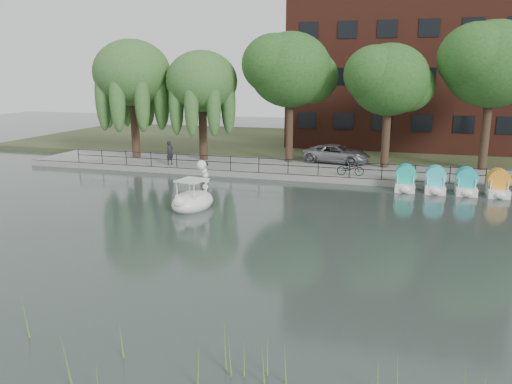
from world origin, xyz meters
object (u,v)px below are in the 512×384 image
at_px(minivan, 337,153).
at_px(pedestrian, 170,151).
at_px(bicycle, 350,168).
at_px(swan_boat, 193,198).

distance_m(minivan, pedestrian, 12.23).
bearing_deg(minivan, bicycle, -153.90).
xyz_separation_m(minivan, swan_boat, (-5.71, -13.39, -0.65)).
xyz_separation_m(bicycle, pedestrian, (-12.99, 0.41, 0.49)).
height_order(minivan, bicycle, minivan).
xyz_separation_m(minivan, pedestrian, (-11.53, -4.05, 0.22)).
bearing_deg(bicycle, pedestrian, 85.15).
height_order(minivan, swan_boat, swan_boat).
bearing_deg(swan_boat, bicycle, 61.62).
distance_m(bicycle, swan_boat, 11.46).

